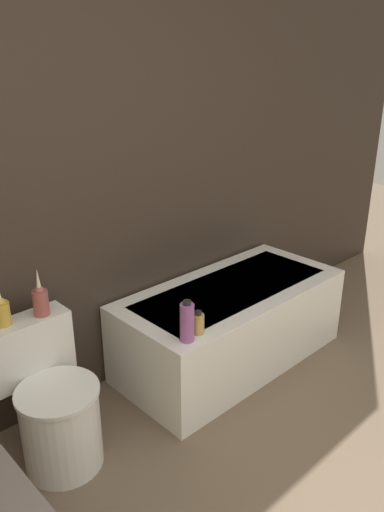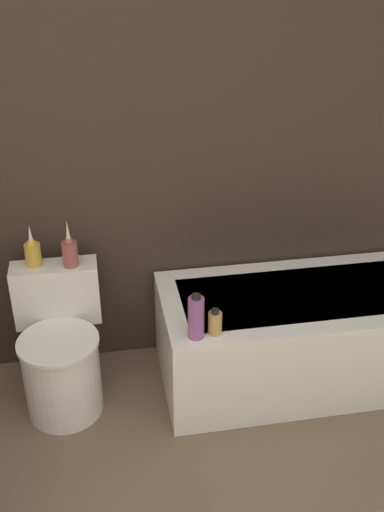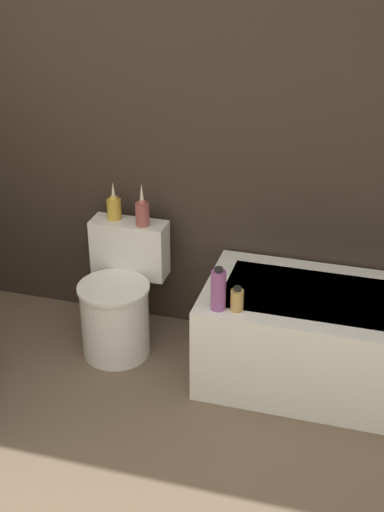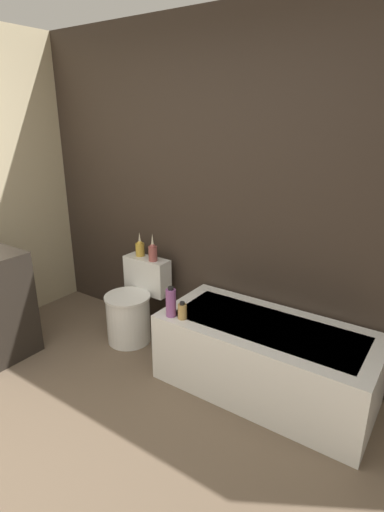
% 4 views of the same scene
% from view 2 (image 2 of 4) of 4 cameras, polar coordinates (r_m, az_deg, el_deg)
% --- Properties ---
extents(wall_back_tiled, '(6.40, 0.06, 2.60)m').
position_cam_2_polar(wall_back_tiled, '(2.95, -5.18, 12.06)').
color(wall_back_tiled, '#332821').
rests_on(wall_back_tiled, ground_plane).
extents(bathtub, '(1.49, 0.69, 0.52)m').
position_cam_2_polar(bathtub, '(3.24, 10.53, -7.31)').
color(bathtub, white).
rests_on(bathtub, ground).
extents(toilet, '(0.43, 0.54, 0.69)m').
position_cam_2_polar(toilet, '(3.07, -12.39, -9.00)').
color(toilet, white).
rests_on(toilet, ground).
extents(vase_gold, '(0.08, 0.08, 0.22)m').
position_cam_2_polar(vase_gold, '(3.01, -14.94, 0.41)').
color(vase_gold, gold).
rests_on(vase_gold, toilet).
extents(vase_silver, '(0.08, 0.08, 0.24)m').
position_cam_2_polar(vase_silver, '(2.96, -11.57, 0.51)').
color(vase_silver, '#994C47').
rests_on(vase_silver, toilet).
extents(shampoo_bottle_tall, '(0.07, 0.07, 0.22)m').
position_cam_2_polar(shampoo_bottle_tall, '(2.68, 0.39, -5.86)').
color(shampoo_bottle_tall, '#8C4C8C').
rests_on(shampoo_bottle_tall, bathtub).
extents(shampoo_bottle_short, '(0.06, 0.06, 0.13)m').
position_cam_2_polar(shampoo_bottle_short, '(2.73, 2.21, -6.35)').
color(shampoo_bottle_short, tan).
rests_on(shampoo_bottle_short, bathtub).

